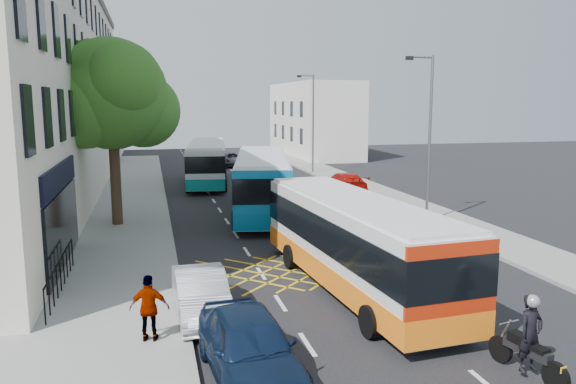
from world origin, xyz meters
TOP-DOWN VIEW (x-y plane):
  - ground at (0.00, 0.00)m, footprint 120.00×120.00m
  - pavement_left at (-8.50, 15.00)m, footprint 5.00×70.00m
  - pavement_right at (7.50, 15.00)m, footprint 3.00×70.00m
  - terrace_main at (-14.00, 24.49)m, footprint 8.30×45.00m
  - terrace_far at (-14.00, 55.00)m, footprint 8.00×20.00m
  - building_right at (11.00, 48.00)m, footprint 6.00×18.00m
  - street_tree at (-8.51, 14.97)m, footprint 6.30×5.70m
  - lamp_near at (6.20, 12.00)m, footprint 1.45×0.15m
  - lamp_far at (6.20, 32.00)m, footprint 1.45×0.15m
  - railings at (-9.70, 5.30)m, footprint 0.08×5.60m
  - bus_near at (-0.61, 3.63)m, footprint 3.30×10.79m
  - bus_mid at (-1.10, 16.41)m, footprint 4.77×11.76m
  - bus_far at (-2.85, 28.05)m, footprint 3.89×11.17m
  - motorbike at (1.07, -2.73)m, footprint 0.77×2.10m
  - parked_car_blue at (-4.90, -1.39)m, footprint 2.13×4.57m
  - parked_car_silver at (-5.60, 2.49)m, footprint 1.51×4.04m
  - red_hatchback at (5.50, 21.84)m, footprint 1.96×4.78m
  - distant_car_grey at (0.47, 39.30)m, footprint 2.47×4.70m
  - distant_car_silver at (3.17, 34.23)m, footprint 1.49×3.58m
  - pedestrian_far at (-7.00, 0.86)m, footprint 1.04×0.59m

SIDE VIEW (x-z plane):
  - ground at x=0.00m, z-range 0.00..0.00m
  - pavement_left at x=-8.50m, z-range 0.00..0.15m
  - pavement_right at x=7.50m, z-range 0.00..0.15m
  - distant_car_silver at x=3.17m, z-range 0.00..1.21m
  - distant_car_grey at x=0.47m, z-range 0.00..1.26m
  - parked_car_silver at x=-5.60m, z-range 0.00..1.32m
  - red_hatchback at x=5.50m, z-range 0.00..1.39m
  - railings at x=-9.70m, z-range 0.15..1.29m
  - parked_car_blue at x=-4.90m, z-range 0.00..1.52m
  - motorbike at x=1.07m, z-range -0.06..1.83m
  - pedestrian_far at x=-7.00m, z-range 0.15..1.82m
  - bus_near at x=-0.61m, z-range 0.08..3.07m
  - bus_far at x=-2.85m, z-range 0.08..3.16m
  - bus_mid at x=-1.10m, z-range 0.09..3.31m
  - building_right at x=11.00m, z-range 0.00..8.00m
  - lamp_near at x=6.20m, z-range 0.62..8.62m
  - lamp_far at x=6.20m, z-range 0.62..8.62m
  - terrace_far at x=-14.00m, z-range 0.00..10.00m
  - street_tree at x=-8.51m, z-range 1.89..10.69m
  - terrace_main at x=-14.00m, z-range 0.01..13.51m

